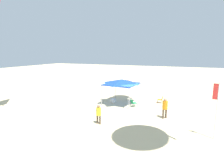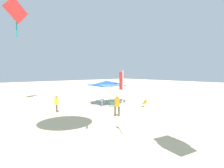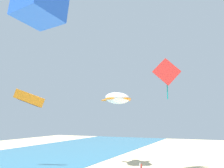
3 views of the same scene
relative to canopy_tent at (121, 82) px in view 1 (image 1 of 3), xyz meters
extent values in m
cube|color=beige|center=(-1.59, 0.22, -2.64)|extent=(120.00, 120.00, 0.10)
cylinder|color=#B7B7BC|center=(-1.84, -1.58, -1.44)|extent=(0.07, 0.07, 2.30)
cylinder|color=#B7B7BC|center=(1.54, -1.87, -1.44)|extent=(0.07, 0.07, 2.30)
cylinder|color=#B7B7BC|center=(-1.54, 1.87, -1.44)|extent=(0.07, 0.07, 2.30)
cylinder|color=#B7B7BC|center=(1.84, 1.58, -1.44)|extent=(0.07, 0.07, 2.30)
cube|color=blue|center=(0.00, 0.00, -0.24)|extent=(3.75, 3.82, 0.10)
pyramid|color=blue|center=(0.00, 0.00, 0.06)|extent=(3.68, 3.74, 0.49)
cylinder|color=black|center=(-2.09, 0.55, -2.39)|extent=(0.02, 0.02, 0.40)
cylinder|color=black|center=(-1.71, 0.20, -2.39)|extent=(0.02, 0.02, 0.40)
cylinder|color=black|center=(-1.74, 0.93, -2.39)|extent=(0.02, 0.02, 0.40)
cylinder|color=black|center=(-1.35, 0.58, -2.39)|extent=(0.02, 0.02, 0.40)
cube|color=#198C4C|center=(-1.72, 0.57, -2.19)|extent=(0.73, 0.73, 0.03)
cube|color=#198C4C|center=(-1.53, 0.78, -1.98)|extent=(0.45, 0.43, 0.41)
cylinder|color=black|center=(-3.92, -2.29, -2.39)|extent=(0.02, 0.02, 0.40)
cylinder|color=black|center=(-3.90, -1.77, -2.39)|extent=(0.02, 0.02, 0.40)
cylinder|color=black|center=(-4.44, -2.27, -2.39)|extent=(0.02, 0.02, 0.40)
cylinder|color=black|center=(-4.42, -1.75, -2.39)|extent=(0.02, 0.02, 0.40)
cube|color=orange|center=(-4.17, -2.02, -2.19)|extent=(0.54, 0.54, 0.03)
cube|color=orange|center=(-4.46, -2.01, -1.98)|extent=(0.15, 0.50, 0.41)
cube|color=white|center=(1.10, -0.14, -2.41)|extent=(0.71, 0.62, 0.36)
cube|color=white|center=(1.10, -0.14, -2.21)|extent=(0.73, 0.64, 0.04)
cylinder|color=silver|center=(-9.04, 5.83, -0.57)|extent=(0.06, 0.06, 4.05)
cube|color=red|center=(-8.86, 5.83, 0.81)|extent=(0.30, 0.02, 1.10)
cylinder|color=brown|center=(-5.44, 2.88, -2.15)|extent=(0.17, 0.17, 0.87)
cylinder|color=brown|center=(-5.23, 3.14, -2.15)|extent=(0.17, 0.17, 0.87)
cylinder|color=orange|center=(-5.34, 3.01, -1.34)|extent=(0.46, 0.46, 0.76)
sphere|color=tan|center=(-5.34, 3.01, -0.81)|extent=(0.28, 0.28, 0.28)
cylinder|color=brown|center=(-0.49, 6.60, -2.21)|extent=(0.15, 0.15, 0.76)
cylinder|color=brown|center=(-0.20, 6.52, -2.21)|extent=(0.15, 0.15, 0.76)
cylinder|color=yellow|center=(-0.34, 6.56, -1.50)|extent=(0.40, 0.40, 0.66)
sphere|color=#A87A56|center=(-0.34, 6.56, -1.04)|extent=(0.25, 0.25, 0.25)
camera|label=1|loc=(-7.05, 19.51, 3.44)|focal=28.93mm
camera|label=2|loc=(-16.66, 13.10, 1.35)|focal=27.48mm
camera|label=3|loc=(-21.10, 1.99, 3.63)|focal=39.14mm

